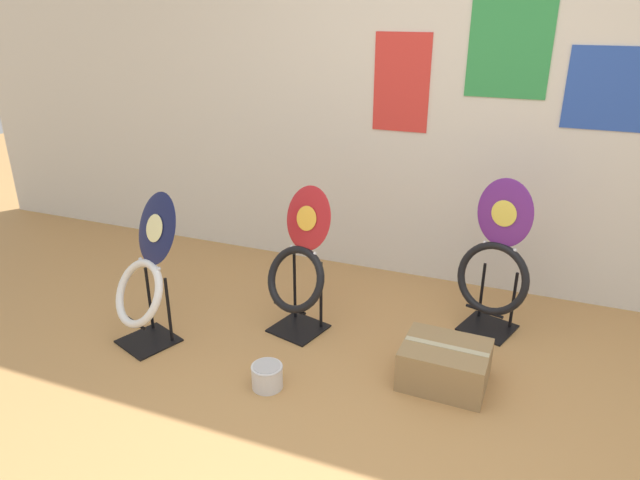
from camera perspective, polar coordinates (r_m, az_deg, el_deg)
wall_back at (r=3.72m, az=14.83°, el=14.46°), size 8.00×0.07×2.60m
toilet_seat_display_purple_note at (r=3.37m, az=17.08°, el=-2.68°), size 0.45×0.35×0.91m
toilet_seat_display_crimson_swirl at (r=3.23m, az=-2.05°, el=-2.58°), size 0.43×0.37×0.85m
toilet_seat_display_navy_moon at (r=3.26m, az=-17.05°, el=-3.57°), size 0.46×0.45×0.85m
paint_can at (r=2.93m, az=-5.31°, el=-13.32°), size 0.16×0.16×0.13m
storage_box at (r=2.99m, az=12.36°, el=-12.07°), size 0.43×0.35×0.22m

